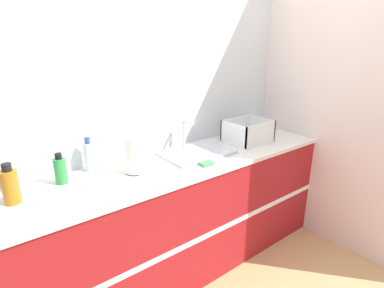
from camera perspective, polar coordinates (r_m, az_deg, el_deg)
ground_plane at (r=2.47m, az=2.80°, el=-25.29°), size 12.00×12.00×0.00m
wall_back at (r=2.33m, az=-6.80°, el=8.31°), size 4.90×0.06×2.60m
wall_right at (r=2.98m, az=18.67°, el=9.67°), size 0.06×2.60×2.60m
counter_cabinet at (r=2.37m, az=-1.80°, el=-13.37°), size 2.52×0.62×0.91m
sink at (r=2.30m, az=0.77°, el=-1.43°), size 0.53×0.37×0.24m
paper_towel_roll at (r=1.96m, az=-10.88°, el=-2.03°), size 0.14×0.14×0.24m
dish_rack at (r=2.61m, az=10.54°, el=1.91°), size 0.36×0.30×0.19m
bottle_blue at (r=2.01m, az=-31.41°, el=-5.83°), size 0.08×0.08×0.14m
bottle_clear at (r=2.07m, az=-19.00°, el=-2.23°), size 0.06×0.06×0.23m
bottle_amber at (r=1.83m, az=-31.32°, el=-6.83°), size 0.08×0.08×0.22m
bottle_green at (r=1.96m, az=-23.79°, el=-4.58°), size 0.07×0.07×0.19m
sponge at (r=2.08m, az=2.81°, el=-3.76°), size 0.09×0.06×0.02m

